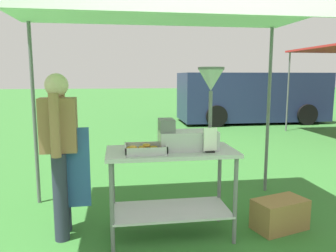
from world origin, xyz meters
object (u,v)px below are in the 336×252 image
(van_navy, at_px, (251,97))
(supply_crate, at_px, (280,214))
(vendor, at_px, (60,147))
(donut_fryer, at_px, (193,121))
(stall_canopy, at_px, (170,11))
(menu_sign, at_px, (210,142))
(donut_tray, at_px, (145,150))
(donut_cart, at_px, (171,174))

(van_navy, bearing_deg, supply_crate, -110.41)
(vendor, height_order, supply_crate, vendor)
(donut_fryer, relative_size, vendor, 0.49)
(stall_canopy, xyz_separation_m, donut_fryer, (0.21, -0.09, -1.03))
(menu_sign, relative_size, supply_crate, 0.38)
(donut_fryer, bearing_deg, donut_tray, -171.71)
(donut_cart, bearing_deg, stall_canopy, 90.00)
(donut_cart, distance_m, vendor, 1.11)
(donut_tray, bearing_deg, menu_sign, -9.25)
(supply_crate, bearing_deg, donut_tray, -178.57)
(donut_cart, relative_size, van_navy, 0.25)
(donut_tray, distance_m, menu_sign, 0.62)
(vendor, relative_size, supply_crate, 2.63)
(stall_canopy, relative_size, donut_tray, 8.39)
(stall_canopy, relative_size, van_navy, 0.65)
(donut_fryer, height_order, menu_sign, donut_fryer)
(van_navy, bearing_deg, stall_canopy, -117.78)
(menu_sign, height_order, van_navy, van_navy)
(donut_tray, distance_m, supply_crate, 1.59)
(donut_cart, height_order, vendor, vendor)
(stall_canopy, distance_m, supply_crate, 2.33)
(stall_canopy, xyz_separation_m, donut_cart, (0.00, -0.10, -1.54))
(donut_tray, xyz_separation_m, supply_crate, (1.41, 0.03, -0.74))
(stall_canopy, xyz_separation_m, supply_crate, (1.14, -0.13, -2.02))
(stall_canopy, bearing_deg, donut_tray, -148.23)
(donut_fryer, xyz_separation_m, vendor, (-1.27, 0.17, -0.25))
(donut_fryer, xyz_separation_m, van_navy, (3.84, 7.79, -0.28))
(menu_sign, relative_size, vendor, 0.15)
(van_navy, bearing_deg, donut_fryer, -116.24)
(donut_tray, relative_size, vendor, 0.24)
(donut_tray, bearing_deg, donut_fryer, 8.29)
(menu_sign, xyz_separation_m, supply_crate, (0.80, 0.13, -0.82))
(vendor, distance_m, supply_crate, 2.33)
(stall_canopy, xyz_separation_m, donut_tray, (-0.26, -0.16, -1.28))
(donut_tray, xyz_separation_m, vendor, (-0.80, 0.24, -0.00))
(menu_sign, bearing_deg, donut_tray, 170.75)
(donut_fryer, xyz_separation_m, supply_crate, (0.93, -0.03, -0.99))
(donut_fryer, xyz_separation_m, menu_sign, (0.13, -0.17, -0.18))
(menu_sign, height_order, supply_crate, menu_sign)
(vendor, bearing_deg, menu_sign, -13.40)
(supply_crate, bearing_deg, stall_canopy, 173.65)
(donut_fryer, relative_size, menu_sign, 3.38)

